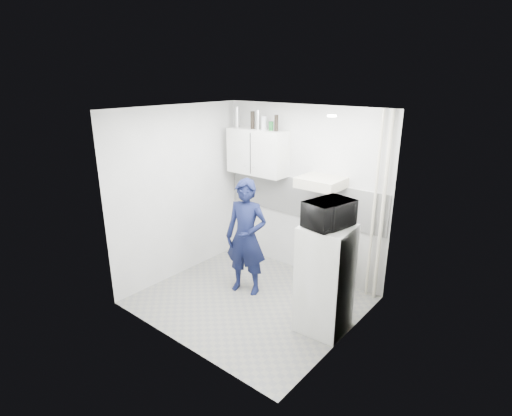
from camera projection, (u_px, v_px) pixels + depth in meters
The scene contains 23 objects.
floor at pixel (250, 300), 5.58m from camera, with size 2.80×2.80×0.00m, color gray.
ceiling at pixel (250, 109), 4.76m from camera, with size 2.80×2.80×0.00m, color white.
wall_back at pixel (303, 192), 6.09m from camera, with size 2.80×2.80×0.00m, color silver.
wall_left at pixel (179, 193), 6.02m from camera, with size 2.60×2.60×0.00m, color silver.
wall_right at pixel (348, 239), 4.33m from camera, with size 2.60×2.60×0.00m, color silver.
person at pixel (246, 237), 5.58m from camera, with size 0.61×0.40×1.67m, color #0E1333.
stove at pixel (329, 262), 5.80m from camera, with size 0.51×0.51×0.81m, color beige.
fridge at pixel (325, 279), 4.77m from camera, with size 0.56×0.56×1.35m, color white.
stove_top at pixel (330, 235), 5.66m from camera, with size 0.49×0.49×0.03m, color black.
saucepan at pixel (334, 230), 5.69m from camera, with size 0.20×0.20×0.11m, color silver.
microwave at pixel (329, 214), 4.51m from camera, with size 0.37×0.55×0.31m, color black.
bottle_a at pixel (237, 117), 6.33m from camera, with size 0.07×0.07×0.32m, color silver.
bottle_c at pixel (253, 120), 6.15m from camera, with size 0.06×0.06×0.26m, color black.
bottle_d at pixel (258, 120), 6.08m from camera, with size 0.07×0.07×0.30m, color silver.
canister_a at pixel (264, 123), 6.02m from camera, with size 0.08×0.08×0.21m, color #B2B7BC.
canister_b at pixel (271, 126), 5.95m from camera, with size 0.07×0.07×0.14m, color #144C1E.
bottle_e at pixel (276, 123), 5.88m from camera, with size 0.06×0.06×0.24m, color black.
upper_cabinet at pixel (258, 152), 6.24m from camera, with size 1.00×0.35×0.70m, color white.
range_hood at pixel (321, 183), 5.55m from camera, with size 0.60×0.50×0.14m, color beige.
backsplash at pixel (302, 198), 6.11m from camera, with size 2.74×0.03×0.60m, color white.
pipe_a at pixel (383, 210), 5.25m from camera, with size 0.05×0.05×2.60m, color beige.
pipe_b at pixel (374, 208), 5.32m from camera, with size 0.04×0.04×2.60m, color beige.
ceiling_spot_fixture at pixel (332, 116), 4.32m from camera, with size 0.10×0.10×0.02m, color white.
Camera 1 is at (3.16, -3.73, 2.98)m, focal length 28.00 mm.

